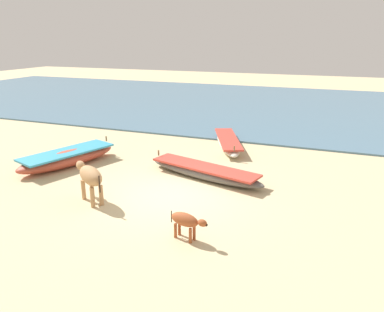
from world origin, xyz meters
name	(u,v)px	position (x,y,z in m)	size (l,w,h in m)	color
ground	(170,195)	(0.00, 0.00, 0.00)	(80.00, 80.00, 0.00)	#CCB789
sea_water	(267,105)	(0.00, 16.53, 0.04)	(60.00, 20.00, 0.08)	slate
fishing_boat_1	(228,142)	(0.23, 5.67, 0.22)	(2.37, 4.12, 0.60)	beige
fishing_boat_2	(204,171)	(0.51, 1.73, 0.23)	(4.57, 2.02, 0.62)	#5B5651
fishing_boat_3	(68,158)	(-4.73, 1.14, 0.31)	(2.38, 4.13, 0.77)	#B74733
cow_adult_tan	(90,176)	(-1.97, -1.25, 0.78)	(1.53, 1.17, 1.09)	tan
calf_near_rust	(186,221)	(1.44, -2.27, 0.48)	(1.03, 0.46, 0.67)	#9E4C28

